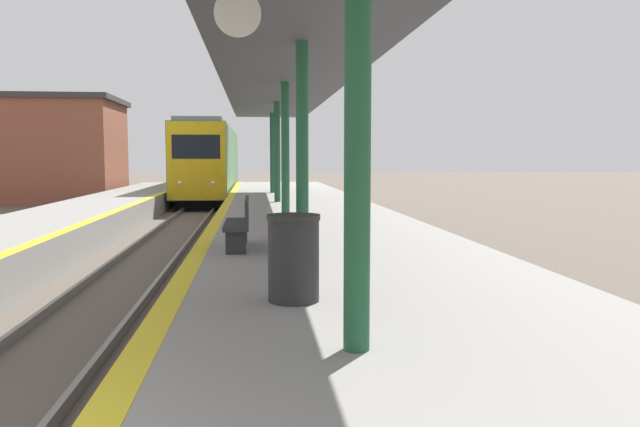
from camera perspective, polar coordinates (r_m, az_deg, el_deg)
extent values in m
cube|color=black|center=(39.61, -9.86, 1.79)|extent=(2.33, 18.46, 0.55)
cube|color=#477247|center=(39.54, -9.91, 4.85)|extent=(2.74, 20.51, 3.68)
cube|color=gold|center=(29.40, -11.23, 4.75)|extent=(2.69, 0.16, 3.61)
cube|color=black|center=(29.34, -11.27, 6.01)|extent=(2.19, 0.06, 1.11)
cube|color=slate|center=(39.58, -9.95, 7.69)|extent=(2.33, 19.48, 0.24)
sphere|color=white|center=(29.44, -12.67, 2.75)|extent=(0.18, 0.18, 0.18)
sphere|color=white|center=(29.30, -9.74, 2.79)|extent=(0.18, 0.18, 0.18)
cylinder|color=#1E5133|center=(5.29, 3.45, 7.27)|extent=(0.23, 0.23, 3.72)
cylinder|color=#1E5133|center=(11.30, -1.64, 6.16)|extent=(0.23, 0.23, 3.72)
cylinder|color=#1E5133|center=(17.33, -3.19, 5.81)|extent=(0.23, 0.23, 3.72)
cylinder|color=#1E5133|center=(23.38, -3.93, 5.63)|extent=(0.23, 0.23, 3.72)
cylinder|color=#1E5133|center=(29.42, -4.37, 5.53)|extent=(0.23, 0.23, 3.72)
cube|color=#3F3F44|center=(17.46, -3.22, 12.24)|extent=(3.48, 30.24, 0.20)
cylinder|color=white|center=(7.82, -7.55, 17.71)|extent=(0.56, 0.04, 0.56)
cylinder|color=#262628|center=(7.22, -2.43, -4.32)|extent=(0.59, 0.59, 0.95)
cylinder|color=#262626|center=(7.15, -2.44, -0.34)|extent=(0.62, 0.62, 0.06)
cube|color=#28282D|center=(11.48, -7.62, -1.00)|extent=(0.44, 1.79, 0.08)
cube|color=#28282D|center=(11.45, -6.68, 0.31)|extent=(0.06, 1.79, 0.44)
cube|color=#262628|center=(10.79, -7.70, -2.67)|extent=(0.35, 0.08, 0.40)
cube|color=#262628|center=(12.22, -7.51, -1.76)|extent=(0.35, 0.08, 0.40)
cube|color=brown|center=(39.15, -24.65, 5.08)|extent=(9.18, 6.35, 5.64)
cube|color=#383333|center=(39.28, -24.82, 9.41)|extent=(9.64, 6.66, 0.30)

